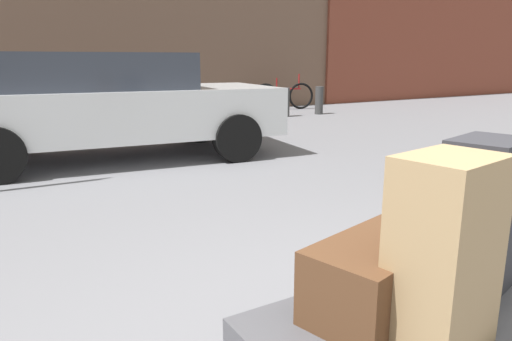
# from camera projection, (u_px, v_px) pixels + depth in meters

# --- Properties ---
(luggage_cart) EXTENTS (1.31, 0.74, 0.34)m
(luggage_cart) POSITION_uv_depth(u_px,v_px,m) (411.00, 332.00, 1.88)
(luggage_cart) COLOR #4C4C51
(luggage_cart) RESTS_ON ground_plane
(duffel_bag_brown_rear_left) EXTENTS (0.69, 0.49, 0.30)m
(duffel_bag_brown_rear_left) POSITION_uv_depth(u_px,v_px,m) (378.00, 277.00, 1.86)
(duffel_bag_brown_rear_left) COLOR #51331E
(duffel_bag_brown_rear_left) RESTS_ON luggage_cart
(suitcase_tan_front_left) EXTENTS (0.40, 0.32, 0.69)m
(suitcase_tan_front_left) POSITION_uv_depth(u_px,v_px,m) (444.00, 253.00, 1.60)
(suitcase_tan_front_left) COLOR #9E7F56
(suitcase_tan_front_left) RESTS_ON luggage_cart
(suitcase_charcoal_center) EXTENTS (0.41, 0.34, 0.67)m
(suitcase_charcoal_center) POSITION_uv_depth(u_px,v_px,m) (482.00, 214.00, 2.04)
(suitcase_charcoal_center) COLOR #2D2D33
(suitcase_charcoal_center) RESTS_ON luggage_cart
(parked_car) EXTENTS (4.49, 2.33, 1.42)m
(parked_car) POSITION_uv_depth(u_px,v_px,m) (111.00, 103.00, 6.30)
(parked_car) COLOR silver
(parked_car) RESTS_ON ground_plane
(bicycle_leaning) EXTENTS (1.73, 0.47, 0.96)m
(bicycle_leaning) POSITION_uv_depth(u_px,v_px,m) (284.00, 96.00, 12.81)
(bicycle_leaning) COLOR black
(bicycle_leaning) RESTS_ON ground_plane
(bollard_kerb_near) EXTENTS (0.20, 0.20, 0.69)m
(bollard_kerb_near) POSITION_uv_depth(u_px,v_px,m) (183.00, 108.00, 9.89)
(bollard_kerb_near) COLOR #383838
(bollard_kerb_near) RESTS_ON ground_plane
(bollard_kerb_mid) EXTENTS (0.20, 0.20, 0.69)m
(bollard_kerb_mid) POSITION_uv_depth(u_px,v_px,m) (233.00, 105.00, 10.50)
(bollard_kerb_mid) COLOR #383838
(bollard_kerb_mid) RESTS_ON ground_plane
(bollard_kerb_far) EXTENTS (0.20, 0.20, 0.69)m
(bollard_kerb_far) POSITION_uv_depth(u_px,v_px,m) (285.00, 102.00, 11.22)
(bollard_kerb_far) COLOR #383838
(bollard_kerb_far) RESTS_ON ground_plane
(bollard_corner) EXTENTS (0.20, 0.20, 0.69)m
(bollard_corner) POSITION_uv_depth(u_px,v_px,m) (319.00, 100.00, 11.74)
(bollard_corner) COLOR #383838
(bollard_corner) RESTS_ON ground_plane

